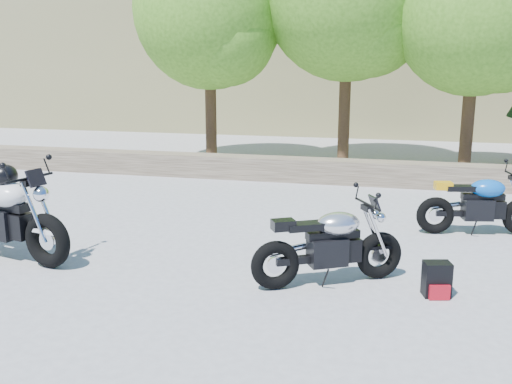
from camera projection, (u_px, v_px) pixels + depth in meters
ground at (222, 266)px, 7.23m from camera, size 90.00×90.00×0.00m
stone_wall at (297, 170)px, 12.38m from camera, size 22.00×0.55×0.50m
tree_decid_left at (213, 15)px, 13.74m from camera, size 3.67×3.67×5.62m
tree_decid_right at (482, 16)px, 12.16m from camera, size 3.54×3.54×5.41m
silver_bike at (330, 246)px, 6.55m from camera, size 1.69×1.03×0.94m
white_bike at (1, 212)px, 7.39m from camera, size 2.26×0.83×1.26m
blue_bike at (480, 205)px, 8.47m from camera, size 1.82×0.62×0.92m
backpack at (437, 280)px, 6.24m from camera, size 0.33×0.30×0.39m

